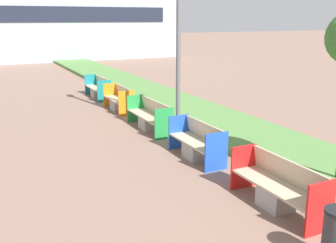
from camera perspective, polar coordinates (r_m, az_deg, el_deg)
planter_grass_strip at (r=12.78m, az=9.02°, el=-0.91°), size 2.80×120.00×0.18m
building_backdrop at (r=37.44m, az=-14.26°, el=14.28°), size 18.17×7.36×6.94m
bench_red_frame at (r=7.81m, az=15.72°, el=-9.50°), size 0.65×2.13×0.94m
bench_blue_frame at (r=10.10m, az=4.26°, el=-3.40°), size 0.65×1.94×0.94m
bench_green_frame at (r=12.71m, az=-2.64°, el=0.50°), size 0.65×2.35×0.94m
bench_orange_frame at (r=15.44m, az=-7.10°, el=2.91°), size 0.65×1.90×0.94m
bench_teal_frame at (r=18.11m, az=-10.07°, el=4.57°), size 0.65×2.11×0.94m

